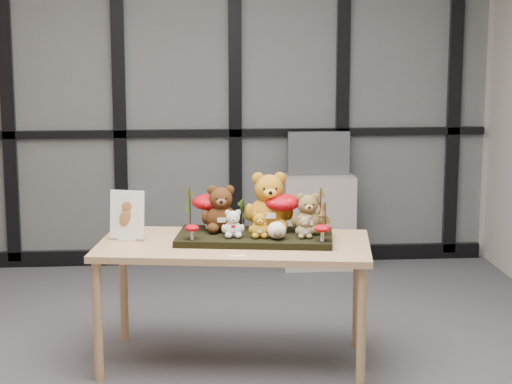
{
  "coord_description": "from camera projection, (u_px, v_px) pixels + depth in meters",
  "views": [
    {
      "loc": [
        0.03,
        -4.77,
        1.91
      ],
      "look_at": [
        0.43,
        0.19,
        0.99
      ],
      "focal_mm": 65.0,
      "sensor_mm": 36.0,
      "label": 1
    }
  ],
  "objects": [
    {
      "name": "monitor",
      "position": [
        319.0,
        154.0,
        7.19
      ],
      "size": [
        0.48,
        0.05,
        0.34
      ],
      "color": "#505358",
      "rests_on": "cabinet"
    },
    {
      "name": "bear_tan_back",
      "position": [
        308.0,
        211.0,
        5.19
      ],
      "size": [
        0.21,
        0.2,
        0.25
      ],
      "primitive_type": null,
      "rotation": [
        0.0,
        0.0,
        -0.15
      ],
      "color": "olive",
      "rests_on": "diorama_tray"
    },
    {
      "name": "label_card",
      "position": [
        237.0,
        256.0,
        4.84
      ],
      "size": [
        0.08,
        0.03,
        0.0
      ],
      "primitive_type": "cube",
      "color": "white",
      "rests_on": "display_table"
    },
    {
      "name": "bear_white_bow",
      "position": [
        233.0,
        222.0,
        5.1
      ],
      "size": [
        0.14,
        0.13,
        0.17
      ],
      "primitive_type": null,
      "rotation": [
        0.0,
        0.0,
        -0.15
      ],
      "color": "white",
      "rests_on": "diorama_tray"
    },
    {
      "name": "glass_partition",
      "position": [
        177.0,
        86.0,
        7.19
      ],
      "size": [
        4.9,
        0.06,
        2.78
      ],
      "color": "#2D383F",
      "rests_on": "floor"
    },
    {
      "name": "sign_holder",
      "position": [
        127.0,
        217.0,
        5.18
      ],
      "size": [
        0.2,
        0.09,
        0.28
      ],
      "rotation": [
        0.0,
        0.0,
        -0.28
      ],
      "color": "silver",
      "rests_on": "display_table"
    },
    {
      "name": "bear_brown_medium",
      "position": [
        221.0,
        206.0,
        5.23
      ],
      "size": [
        0.25,
        0.23,
        0.29
      ],
      "primitive_type": null,
      "rotation": [
        0.0,
        0.0,
        -0.15
      ],
      "color": "#40230D",
      "rests_on": "diorama_tray"
    },
    {
      "name": "sprig_green_mid_left",
      "position": [
        215.0,
        207.0,
        5.33
      ],
      "size": [
        0.05,
        0.05,
        0.23
      ],
      "primitive_type": null,
      "color": "black",
      "rests_on": "diorama_tray"
    },
    {
      "name": "sprig_dry_mid_right",
      "position": [
        325.0,
        219.0,
        5.12
      ],
      "size": [
        0.05,
        0.05,
        0.19
      ],
      "primitive_type": null,
      "color": "brown",
      "rests_on": "diorama_tray"
    },
    {
      "name": "mushroom_back_left",
      "position": [
        209.0,
        210.0,
        5.3
      ],
      "size": [
        0.2,
        0.2,
        0.22
      ],
      "primitive_type": null,
      "color": "#9B050D",
      "rests_on": "diorama_tray"
    },
    {
      "name": "room_shell",
      "position": [
        175.0,
        68.0,
        4.72
      ],
      "size": [
        5.0,
        5.0,
        5.0
      ],
      "color": "#ABA8A2",
      "rests_on": "floor"
    },
    {
      "name": "sprig_dry_far_right",
      "position": [
        321.0,
        210.0,
        5.22
      ],
      "size": [
        0.05,
        0.05,
        0.25
      ],
      "primitive_type": null,
      "color": "brown",
      "rests_on": "diorama_tray"
    },
    {
      "name": "bear_pooh_yellow",
      "position": [
        269.0,
        198.0,
        5.26
      ],
      "size": [
        0.31,
        0.29,
        0.37
      ],
      "primitive_type": null,
      "rotation": [
        0.0,
        0.0,
        -0.15
      ],
      "color": "#B27517",
      "rests_on": "diorama_tray"
    },
    {
      "name": "diorama_tray",
      "position": [
        255.0,
        237.0,
        5.18
      ],
      "size": [
        0.92,
        0.56,
        0.04
      ],
      "primitive_type": "cube",
      "rotation": [
        0.0,
        0.0,
        -0.15
      ],
      "color": "black",
      "rests_on": "display_table"
    },
    {
      "name": "floor",
      "position": [
        180.0,
        379.0,
        5.02
      ],
      "size": [
        5.0,
        5.0,
        0.0
      ],
      "primitive_type": "plane",
      "color": "#4F4F54",
      "rests_on": "ground"
    },
    {
      "name": "bear_beige_small",
      "position": [
        305.0,
        226.0,
        5.08
      ],
      "size": [
        0.12,
        0.11,
        0.14
      ],
      "primitive_type": null,
      "rotation": [
        0.0,
        0.0,
        -0.15
      ],
      "color": "#8D7C52",
      "rests_on": "diorama_tray"
    },
    {
      "name": "display_table",
      "position": [
        234.0,
        254.0,
        5.15
      ],
      "size": [
        1.6,
        0.97,
        0.7
      ],
      "rotation": [
        0.0,
        0.0,
        -0.15
      ],
      "color": "tan",
      "rests_on": "floor"
    },
    {
      "name": "bear_small_yellow",
      "position": [
        259.0,
        223.0,
        5.09
      ],
      "size": [
        0.13,
        0.13,
        0.16
      ],
      "primitive_type": null,
      "rotation": [
        0.0,
        0.0,
        -0.15
      ],
      "color": "#B37B16",
      "rests_on": "diorama_tray"
    },
    {
      "name": "plush_cream_hedgehog",
      "position": [
        277.0,
        229.0,
        5.06
      ],
      "size": [
        0.09,
        0.08,
        0.1
      ],
      "primitive_type": null,
      "rotation": [
        0.0,
        0.0,
        -0.15
      ],
      "color": "white",
      "rests_on": "diorama_tray"
    },
    {
      "name": "sprig_green_centre",
      "position": [
        244.0,
        213.0,
        5.34
      ],
      "size": [
        0.05,
        0.05,
        0.17
      ],
      "primitive_type": null,
      "color": "black",
      "rests_on": "diorama_tray"
    },
    {
      "name": "mushroom_front_left",
      "position": [
        192.0,
        231.0,
        5.05
      ],
      "size": [
        0.08,
        0.08,
        0.09
      ],
      "primitive_type": null,
      "color": "#9B050D",
      "rests_on": "diorama_tray"
    },
    {
      "name": "mushroom_back_right",
      "position": [
        282.0,
        211.0,
        5.24
      ],
      "size": [
        0.21,
        0.21,
        0.23
      ],
      "primitive_type": null,
      "color": "#9B050D",
      "rests_on": "diorama_tray"
    },
    {
      "name": "mushroom_front_right",
      "position": [
        322.0,
        232.0,
        5.01
      ],
      "size": [
        0.09,
        0.09,
        0.1
      ],
      "primitive_type": null,
      "color": "#9B050D",
      "rests_on": "diorama_tray"
    },
    {
      "name": "cabinet",
      "position": [
        318.0,
        222.0,
        7.27
      ],
      "size": [
        0.55,
        0.32,
        0.73
      ],
      "primitive_type": "cube",
      "color": "#A79D95",
      "rests_on": "floor"
    },
    {
      "name": "sprig_green_far_left",
      "position": [
        190.0,
        208.0,
        5.3
      ],
      "size": [
        0.05,
        0.05,
        0.24
      ],
      "primitive_type": null,
      "color": "black",
      "rests_on": "diorama_tray"
    }
  ]
}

